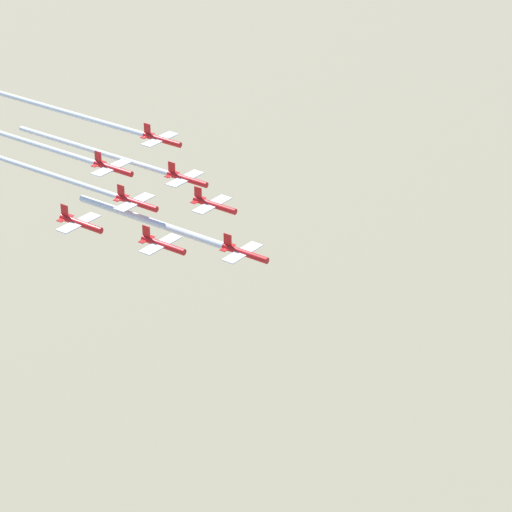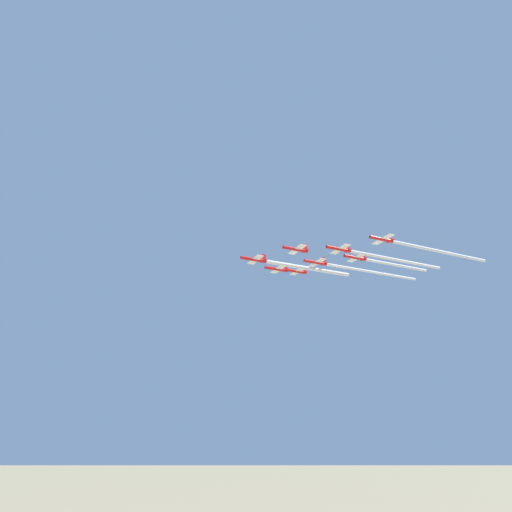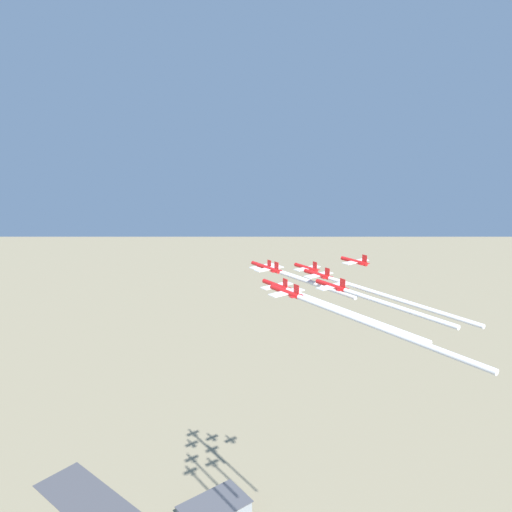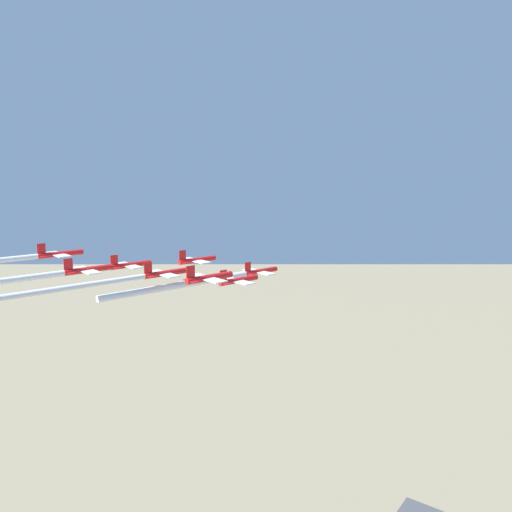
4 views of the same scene
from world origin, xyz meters
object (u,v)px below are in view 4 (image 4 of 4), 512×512
at_px(jet_2, 237,280).
at_px(jet_5, 208,278).
at_px(jet_0, 260,271).
at_px(jet_3, 130,265).
at_px(jet_1, 196,260).
at_px(jet_6, 59,254).
at_px(jet_7, 87,270).
at_px(jet_4, 164,273).

height_order(jet_2, jet_5, jet_5).
height_order(jet_0, jet_3, jet_3).
distance_m(jet_1, jet_2, 15.38).
xyz_separation_m(jet_0, jet_6, (23.26, 38.50, 5.53)).
bearing_deg(jet_1, jet_6, -120.47).
bearing_deg(jet_2, jet_5, -59.53).
xyz_separation_m(jet_2, jet_7, (15.51, 25.67, 3.33)).
distance_m(jet_4, jet_5, 15.28).
bearing_deg(jet_2, jet_1, 180.00).
relative_size(jet_2, jet_7, 1.00).
bearing_deg(jet_6, jet_7, -0.00).
height_order(jet_6, jet_7, jet_6).
height_order(jet_1, jet_6, jet_6).
height_order(jet_3, jet_6, jet_6).
bearing_deg(jet_7, jet_1, 90.00).
height_order(jet_4, jet_6, jet_6).
height_order(jet_2, jet_4, jet_4).
bearing_deg(jet_3, jet_1, 59.53).
bearing_deg(jet_7, jet_4, 59.53).
distance_m(jet_1, jet_3, 15.01).
height_order(jet_2, jet_7, jet_7).
distance_m(jet_3, jet_4, 15.21).
height_order(jet_1, jet_7, jet_7).
bearing_deg(jet_4, jet_7, -120.47).
xyz_separation_m(jet_0, jet_2, (-7.45, 13.01, 0.92)).
distance_m(jet_3, jet_6, 15.28).
bearing_deg(jet_7, jet_0, 78.91).
distance_m(jet_0, jet_3, 30.10).
relative_size(jet_3, jet_4, 1.00).
bearing_deg(jet_4, jet_3, -180.00).
bearing_deg(jet_2, jet_3, -150.46).
height_order(jet_3, jet_5, jet_5).
distance_m(jet_2, jet_3, 26.27).
distance_m(jet_0, jet_2, 15.02).
bearing_deg(jet_6, jet_4, 29.54).
relative_size(jet_5, jet_7, 1.00).
distance_m(jet_2, jet_5, 15.41).
height_order(jet_1, jet_2, jet_1).
xyz_separation_m(jet_3, jet_7, (-7.45, 13.01, 1.67)).
xyz_separation_m(jet_2, jet_5, (-7.45, 13.01, 3.56)).
bearing_deg(jet_7, jet_3, 120.47).
bearing_deg(jet_6, jet_5, 18.78).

